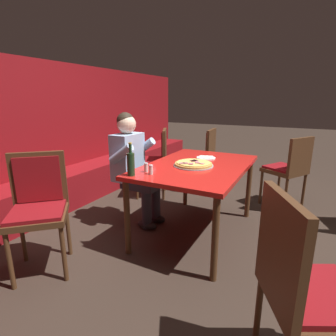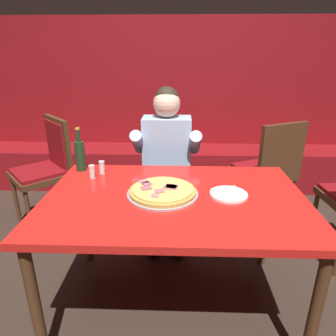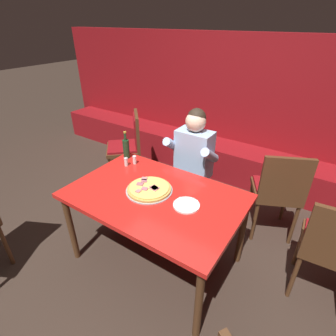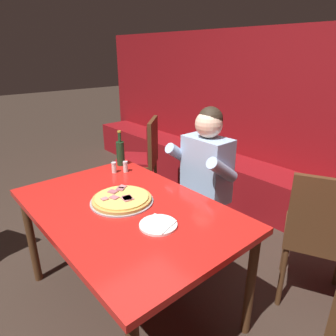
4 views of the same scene
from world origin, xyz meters
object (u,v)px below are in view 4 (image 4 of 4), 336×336
at_px(dining_chair_near_left, 142,155).
at_px(plate_white_paper, 158,225).
at_px(pizza, 122,199).
at_px(diner_seated_blue_shirt, 199,180).
at_px(dining_chair_far_right, 322,230).
at_px(beer_bottle, 120,152).
at_px(shaker_oregano, 114,168).
at_px(shaker_black_pepper, 125,167).
at_px(main_dining_table, 127,217).

bearing_deg(dining_chair_near_left, plate_white_paper, -33.14).
bearing_deg(pizza, diner_seated_blue_shirt, 90.54).
bearing_deg(dining_chair_far_right, plate_white_paper, -118.45).
xyz_separation_m(beer_bottle, diner_seated_blue_shirt, (0.56, 0.36, -0.17)).
relative_size(pizza, shaker_oregano, 4.63).
xyz_separation_m(beer_bottle, shaker_black_pepper, (0.16, -0.06, -0.07)).
height_order(shaker_oregano, dining_chair_near_left, dining_chair_near_left).
distance_m(beer_bottle, shaker_oregano, 0.19).
distance_m(shaker_black_pepper, dining_chair_near_left, 0.95).
bearing_deg(dining_chair_near_left, main_dining_table, -39.89).
xyz_separation_m(shaker_oregano, dining_chair_far_right, (1.33, 0.71, -0.21)).
bearing_deg(pizza, shaker_black_pepper, 144.11).
distance_m(plate_white_paper, dining_chair_far_right, 1.08).
bearing_deg(shaker_oregano, dining_chair_far_right, 28.20).
bearing_deg(diner_seated_blue_shirt, plate_white_paper, -62.34).
xyz_separation_m(plate_white_paper, shaker_black_pepper, (-0.78, 0.30, 0.03)).
relative_size(pizza, dining_chair_far_right, 0.40).
xyz_separation_m(shaker_black_pepper, dining_chair_far_right, (1.29, 0.64, -0.21)).
xyz_separation_m(beer_bottle, dining_chair_near_left, (-0.51, 0.58, -0.29)).
height_order(plate_white_paper, diner_seated_blue_shirt, diner_seated_blue_shirt).
distance_m(pizza, shaker_oregano, 0.51).
height_order(beer_bottle, dining_chair_near_left, beer_bottle).
relative_size(main_dining_table, dining_chair_near_left, 1.46).
distance_m(main_dining_table, diner_seated_blue_shirt, 0.73).
height_order(shaker_black_pepper, dining_chair_far_right, dining_chair_far_right).
height_order(shaker_oregano, diner_seated_blue_shirt, diner_seated_blue_shirt).
relative_size(diner_seated_blue_shirt, dining_chair_far_right, 1.28).
bearing_deg(pizza, plate_white_paper, -0.34).
xyz_separation_m(main_dining_table, dining_chair_far_right, (0.81, 0.95, -0.10)).
relative_size(pizza, plate_white_paper, 1.90).
distance_m(shaker_oregano, diner_seated_blue_shirt, 0.67).
distance_m(pizza, diner_seated_blue_shirt, 0.72).
bearing_deg(shaker_oregano, pizza, -25.84).
relative_size(shaker_black_pepper, diner_seated_blue_shirt, 0.07).
bearing_deg(main_dining_table, pizza, 167.19).
relative_size(main_dining_table, diner_seated_blue_shirt, 1.13).
height_order(main_dining_table, diner_seated_blue_shirt, diner_seated_blue_shirt).
relative_size(plate_white_paper, dining_chair_far_right, 0.21).
bearing_deg(main_dining_table, plate_white_paper, 2.59).
relative_size(shaker_oregano, diner_seated_blue_shirt, 0.07).
bearing_deg(dining_chair_far_right, dining_chair_near_left, 179.89).
bearing_deg(beer_bottle, pizza, -32.06).
xyz_separation_m(pizza, shaker_black_pepper, (-0.41, 0.30, 0.02)).
bearing_deg(dining_chair_near_left, shaker_oregano, -49.32).
xyz_separation_m(pizza, beer_bottle, (-0.57, 0.36, 0.09)).
xyz_separation_m(plate_white_paper, dining_chair_near_left, (-1.44, 0.94, -0.19)).
distance_m(diner_seated_blue_shirt, dining_chair_far_right, 0.92).
xyz_separation_m(pizza, diner_seated_blue_shirt, (-0.01, 0.71, -0.08)).
bearing_deg(pizza, beer_bottle, 147.94).
xyz_separation_m(plate_white_paper, dining_chair_far_right, (0.51, 0.94, -0.18)).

